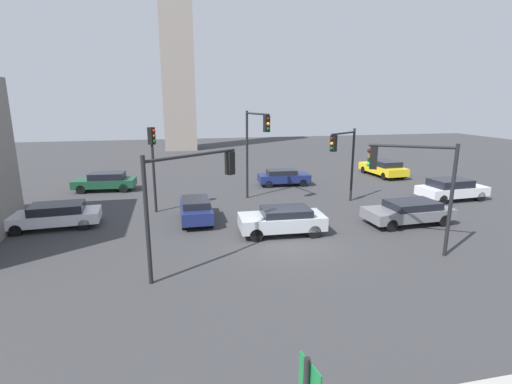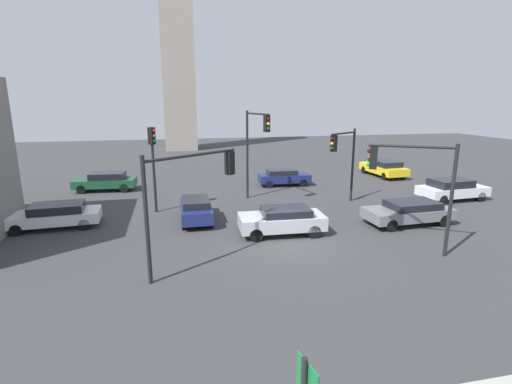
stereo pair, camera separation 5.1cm
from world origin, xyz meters
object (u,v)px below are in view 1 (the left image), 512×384
at_px(traffic_light_4, 153,154).
at_px(car_7, 409,211).
at_px(traffic_light_0, 411,174).
at_px(car_0, 451,189).
at_px(car_6, 196,209).
at_px(car_4, 54,215).
at_px(traffic_light_1, 256,138).
at_px(car_1, 105,181).
at_px(car_5, 283,177).
at_px(traffic_light_2, 343,152).
at_px(car_3, 383,168).
at_px(traffic_light_3, 193,182).
at_px(car_2, 282,220).

bearing_deg(traffic_light_4, car_7, 17.22).
distance_m(traffic_light_0, car_0, 11.65).
xyz_separation_m(traffic_light_4, car_6, (2.26, -2.40, -2.85)).
bearing_deg(car_4, car_0, 177.16).
xyz_separation_m(traffic_light_1, car_4, (-11.63, -2.85, -3.57)).
relative_size(car_1, car_5, 1.10).
distance_m(traffic_light_2, car_4, 17.22).
distance_m(car_3, car_5, 9.99).
bearing_deg(car_6, car_4, 86.13).
bearing_deg(car_7, traffic_light_2, -69.74).
relative_size(car_5, car_7, 0.85).
bearing_deg(car_4, car_3, -163.84).
height_order(car_0, car_1, car_0).
bearing_deg(car_4, traffic_light_0, 152.87).
distance_m(traffic_light_1, car_0, 13.85).
height_order(traffic_light_1, car_4, traffic_light_1).
xyz_separation_m(traffic_light_1, car_7, (7.26, -6.31, -3.56)).
bearing_deg(traffic_light_0, traffic_light_3, 27.67).
xyz_separation_m(car_1, car_3, (23.43, 0.70, 0.03)).
xyz_separation_m(car_1, car_7, (17.59, -11.92, -0.04)).
relative_size(car_3, car_5, 1.18).
bearing_deg(car_0, traffic_light_3, -162.19).
xyz_separation_m(traffic_light_0, traffic_light_1, (-4.75, 9.79, 0.69)).
height_order(traffic_light_2, car_4, traffic_light_2).
height_order(traffic_light_4, car_3, traffic_light_4).
height_order(traffic_light_3, car_1, traffic_light_3).
relative_size(car_1, car_6, 1.16).
distance_m(traffic_light_1, car_1, 12.27).
relative_size(car_1, car_4, 0.95).
bearing_deg(traffic_light_2, car_2, 7.75).
height_order(car_5, car_7, car_5).
xyz_separation_m(car_3, car_6, (-17.28, -9.68, -0.04)).
xyz_separation_m(traffic_light_0, car_1, (-15.08, 15.40, -2.83)).
xyz_separation_m(car_2, car_3, (13.11, 12.72, 0.02)).
xyz_separation_m(traffic_light_2, car_1, (-15.67, 7.34, -2.71)).
distance_m(traffic_light_1, traffic_light_3, 10.37).
distance_m(car_4, car_5, 16.62).
xyz_separation_m(traffic_light_2, traffic_light_4, (-11.77, 0.75, 0.13)).
bearing_deg(traffic_light_4, traffic_light_2, 34.83).
bearing_deg(traffic_light_2, car_6, -23.68).
relative_size(traffic_light_3, car_0, 1.04).
bearing_deg(car_3, car_6, 115.77).
bearing_deg(traffic_light_0, car_2, -4.55).
bearing_deg(traffic_light_2, car_0, 142.54).
xyz_separation_m(car_0, car_3, (-0.11, 8.58, 0.00)).
bearing_deg(car_7, car_0, -148.39).
relative_size(traffic_light_3, car_1, 1.06).
bearing_deg(car_3, car_1, 88.21).
distance_m(car_2, car_5, 11.44).
height_order(car_1, car_2, car_1).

